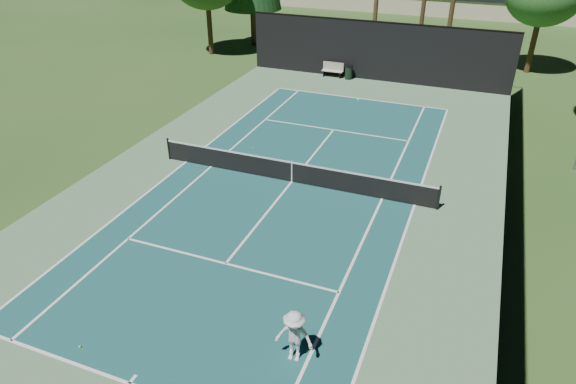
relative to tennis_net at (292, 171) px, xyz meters
name	(u,v)px	position (x,y,z in m)	size (l,w,h in m)	color
ground	(292,182)	(0.00, 0.00, -0.56)	(160.00, 160.00, 0.00)	#2A4C1C
apron_slab	(292,182)	(0.00, 0.00, -0.55)	(18.00, 32.00, 0.01)	#577D58
court_surface	(292,182)	(0.00, 0.00, -0.55)	(10.97, 23.77, 0.01)	#184F4F
court_lines	(292,182)	(0.00, 0.00, -0.54)	(11.07, 23.87, 0.01)	white
tennis_net	(292,171)	(0.00, 0.00, 0.00)	(12.90, 0.10, 1.10)	black
fence	(292,141)	(0.00, 0.06, 1.45)	(18.04, 32.05, 4.03)	black
player	(294,337)	(3.73, -9.48, 0.27)	(1.07, 0.62, 1.66)	silver
tennis_ball_a	(80,347)	(-2.08, -11.35, -0.52)	(0.08, 0.08, 0.08)	#BFCD2E
tennis_ball_b	(252,148)	(-3.16, 2.62, -0.52)	(0.07, 0.07, 0.07)	yellow
tennis_ball_c	(292,161)	(-0.76, 1.94, -0.53)	(0.06, 0.06, 0.06)	#BAD02F
tennis_ball_d	(217,118)	(-6.78, 5.53, -0.52)	(0.08, 0.08, 0.08)	#D0F337
park_bench	(333,69)	(-2.93, 15.69, -0.01)	(1.50, 0.45, 1.02)	beige
trash_bin	(349,72)	(-1.73, 15.58, -0.08)	(0.56, 0.56, 0.95)	black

